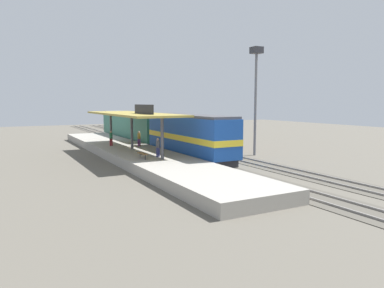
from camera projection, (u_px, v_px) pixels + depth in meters
name	position (u px, v px, depth m)	size (l,w,h in m)	color
ground_plane	(187.00, 153.00, 41.52)	(120.00, 120.00, 0.00)	#5B564C
track_near	(172.00, 154.00, 40.58)	(3.20, 110.00, 0.16)	#4E4941
track_far	(207.00, 151.00, 42.74)	(3.20, 110.00, 0.16)	#4E4941
platform	(132.00, 153.00, 38.37)	(6.00, 44.00, 0.90)	#9E998E
station_canopy	(132.00, 115.00, 37.82)	(5.20, 18.00, 4.70)	#47474C
platform_bench	(143.00, 154.00, 31.57)	(0.44, 1.70, 0.50)	#333338
locomotive	(189.00, 136.00, 36.60)	(2.93, 14.43, 4.44)	#28282D
passenger_carriage_single	(131.00, 127.00, 52.36)	(2.90, 20.00, 4.24)	#28282D
freight_car	(191.00, 133.00, 45.97)	(2.80, 12.00, 3.54)	#28282D
light_mast	(256.00, 78.00, 38.95)	(1.10, 1.10, 11.70)	slate
person_waiting	(158.00, 146.00, 32.64)	(0.34, 0.34, 1.71)	navy
person_walking	(139.00, 138.00, 40.41)	(0.34, 0.34, 1.71)	#663375
person_boarding	(111.00, 137.00, 40.85)	(0.34, 0.34, 1.71)	maroon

